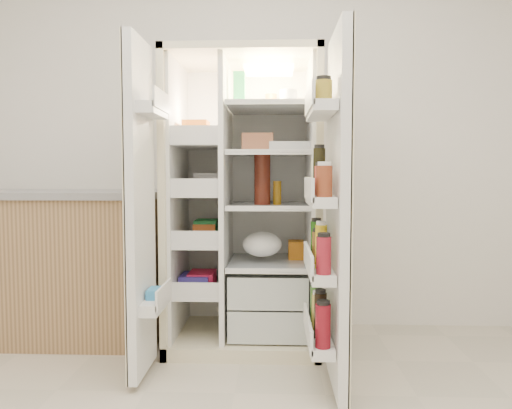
{
  "coord_description": "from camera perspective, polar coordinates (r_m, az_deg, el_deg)",
  "views": [
    {
      "loc": [
        0.2,
        -1.42,
        1.09
      ],
      "look_at": [
        0.09,
        1.25,
        0.91
      ],
      "focal_mm": 34.0,
      "sensor_mm": 36.0,
      "label": 1
    }
  ],
  "objects": [
    {
      "name": "refrigerator",
      "position": [
        3.1,
        -1.05,
        -2.53
      ],
      "size": [
        0.92,
        0.7,
        1.8
      ],
      "color": "beige",
      "rests_on": "floor"
    },
    {
      "name": "freezer_door",
      "position": [
        2.57,
        -13.38,
        -0.62
      ],
      "size": [
        0.15,
        0.4,
        1.72
      ],
      "color": "white",
      "rests_on": "floor"
    },
    {
      "name": "fridge_door",
      "position": [
        2.4,
        9.13,
        -1.38
      ],
      "size": [
        0.17,
        0.58,
        1.72
      ],
      "color": "white",
      "rests_on": "floor"
    },
    {
      "name": "wall_back",
      "position": [
        3.43,
        -1.06,
        8.24
      ],
      "size": [
        4.0,
        0.02,
        2.7
      ],
      "primitive_type": "cube",
      "color": "white",
      "rests_on": "floor"
    },
    {
      "name": "kitchen_counter",
      "position": [
        3.45,
        -21.55,
        -6.47
      ],
      "size": [
        1.33,
        0.71,
        0.97
      ],
      "color": "#A57F52",
      "rests_on": "floor"
    }
  ]
}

